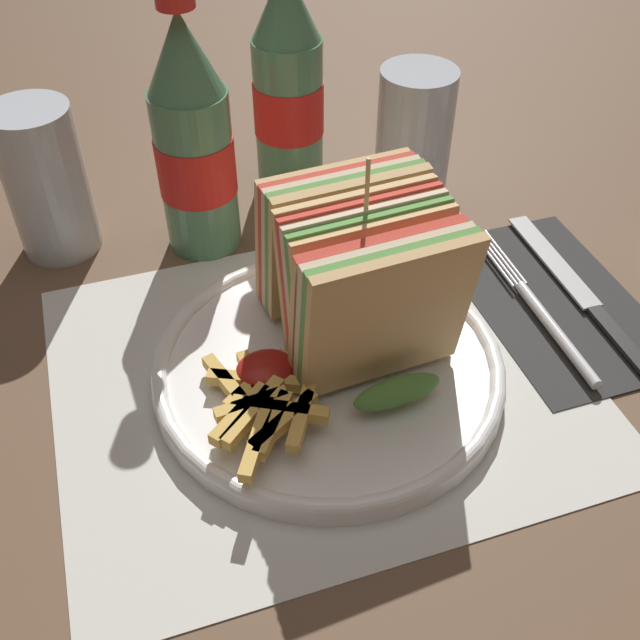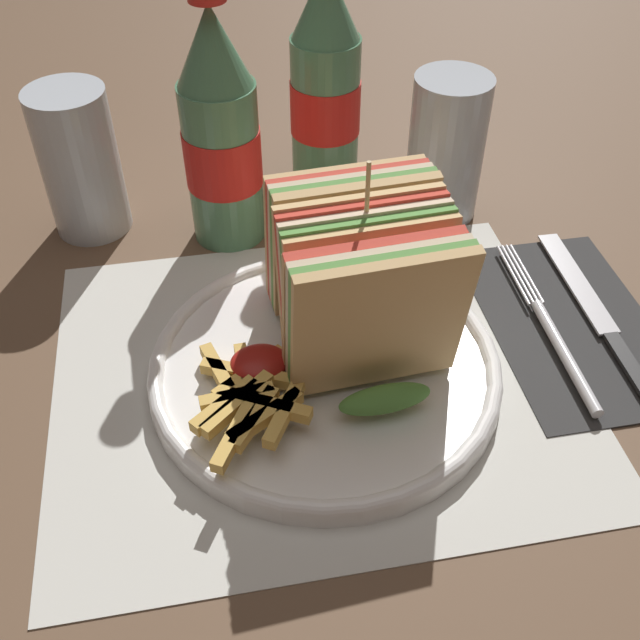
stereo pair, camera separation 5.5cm
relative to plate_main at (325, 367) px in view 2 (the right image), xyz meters
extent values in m
plane|color=brown|center=(-0.01, -0.01, -0.01)|extent=(4.00, 4.00, 0.00)
cube|color=silver|center=(-0.01, 0.00, -0.01)|extent=(0.39, 0.33, 0.00)
cylinder|color=white|center=(0.00, 0.00, 0.00)|extent=(0.26, 0.26, 0.01)
torus|color=white|center=(0.00, 0.00, 0.00)|extent=(0.26, 0.26, 0.01)
cube|color=tan|center=(0.03, -0.04, 0.07)|extent=(0.12, 0.03, 0.12)
cube|color=#518E3D|center=(0.03, -0.03, 0.07)|extent=(0.12, 0.03, 0.12)
cube|color=beige|center=(0.03, -0.02, 0.07)|extent=(0.12, 0.03, 0.12)
cube|color=red|center=(0.03, -0.01, 0.07)|extent=(0.12, 0.03, 0.12)
cube|color=tan|center=(0.03, -0.01, 0.07)|extent=(0.12, 0.03, 0.12)
ellipsoid|color=#518E3D|center=(0.03, -0.05, 0.02)|extent=(0.07, 0.02, 0.02)
cube|color=tan|center=(0.03, -0.01, 0.07)|extent=(0.12, 0.03, 0.12)
cube|color=#518E3D|center=(0.03, 0.00, 0.07)|extent=(0.12, 0.03, 0.12)
cube|color=beige|center=(0.03, 0.00, 0.07)|extent=(0.12, 0.03, 0.12)
cube|color=red|center=(0.03, 0.01, 0.07)|extent=(0.12, 0.03, 0.12)
cube|color=tan|center=(0.03, 0.02, 0.07)|extent=(0.12, 0.03, 0.12)
ellipsoid|color=#518E3D|center=(0.03, -0.01, 0.02)|extent=(0.07, 0.02, 0.02)
cube|color=tan|center=(0.03, 0.05, 0.07)|extent=(0.12, 0.03, 0.12)
cube|color=#518E3D|center=(0.03, 0.06, 0.07)|extent=(0.12, 0.03, 0.12)
cube|color=beige|center=(0.03, 0.06, 0.07)|extent=(0.12, 0.03, 0.12)
cube|color=red|center=(0.03, 0.07, 0.07)|extent=(0.12, 0.03, 0.12)
cube|color=tan|center=(0.03, 0.08, 0.07)|extent=(0.12, 0.03, 0.12)
ellipsoid|color=#518E3D|center=(0.03, 0.03, 0.02)|extent=(0.07, 0.02, 0.02)
cylinder|color=tan|center=(0.03, 0.01, 0.09)|extent=(0.00, 0.00, 0.15)
cube|color=gold|center=(-0.08, -0.01, 0.01)|extent=(0.03, 0.07, 0.01)
cube|color=gold|center=(-0.06, -0.01, 0.01)|extent=(0.07, 0.04, 0.01)
cube|color=gold|center=(-0.06, -0.01, 0.01)|extent=(0.01, 0.06, 0.01)
cube|color=gold|center=(-0.06, -0.01, 0.01)|extent=(0.06, 0.04, 0.01)
cube|color=gold|center=(-0.08, -0.04, 0.02)|extent=(0.05, 0.04, 0.01)
cube|color=gold|center=(-0.05, -0.06, 0.02)|extent=(0.06, 0.04, 0.01)
cube|color=gold|center=(-0.07, -0.07, 0.02)|extent=(0.04, 0.06, 0.01)
cube|color=gold|center=(-0.03, -0.05, 0.02)|extent=(0.04, 0.07, 0.01)
cube|color=gold|center=(-0.07, -0.04, 0.02)|extent=(0.05, 0.05, 0.01)
cube|color=gold|center=(-0.05, -0.05, 0.02)|extent=(0.06, 0.04, 0.01)
cube|color=gold|center=(-0.07, -0.04, 0.02)|extent=(0.05, 0.01, 0.01)
cube|color=gold|center=(-0.06, -0.06, 0.02)|extent=(0.04, 0.05, 0.01)
ellipsoid|color=maroon|center=(-0.05, 0.00, 0.02)|extent=(0.04, 0.04, 0.01)
cube|color=#2D2D2D|center=(0.21, 0.02, -0.01)|extent=(0.13, 0.21, 0.00)
cylinder|color=silver|center=(0.18, -0.02, 0.00)|extent=(0.01, 0.12, 0.01)
cylinder|color=silver|center=(0.18, 0.08, 0.00)|extent=(0.00, 0.08, 0.00)
cylinder|color=silver|center=(0.18, 0.08, 0.00)|extent=(0.00, 0.08, 0.00)
cylinder|color=silver|center=(0.19, 0.08, 0.00)|extent=(0.00, 0.08, 0.00)
cylinder|color=silver|center=(0.19, 0.08, 0.00)|extent=(0.00, 0.08, 0.00)
cube|color=black|center=(0.23, -0.05, 0.00)|extent=(0.01, 0.09, 0.00)
cube|color=silver|center=(0.23, 0.06, 0.00)|extent=(0.02, 0.13, 0.00)
cylinder|color=#4C7F5B|center=(-0.05, 0.20, 0.06)|extent=(0.07, 0.07, 0.15)
cylinder|color=red|center=(-0.05, 0.20, 0.07)|extent=(0.07, 0.07, 0.05)
cone|color=#4C7F5B|center=(-0.05, 0.20, 0.17)|extent=(0.06, 0.06, 0.07)
cylinder|color=#4C7F5B|center=(0.05, 0.27, 0.06)|extent=(0.07, 0.07, 0.15)
cylinder|color=red|center=(0.05, 0.27, 0.07)|extent=(0.07, 0.07, 0.05)
cone|color=#4C7F5B|center=(0.05, 0.27, 0.17)|extent=(0.06, 0.06, 0.07)
cylinder|color=silver|center=(0.15, 0.20, 0.06)|extent=(0.07, 0.07, 0.13)
cylinder|color=black|center=(0.15, 0.20, 0.03)|extent=(0.06, 0.06, 0.08)
cylinder|color=silver|center=(-0.18, 0.23, 0.06)|extent=(0.07, 0.07, 0.13)
cylinder|color=black|center=(-0.18, 0.23, 0.03)|extent=(0.06, 0.06, 0.08)
camera|label=1|loc=(-0.13, -0.36, 0.41)|focal=42.00mm
camera|label=2|loc=(-0.07, -0.38, 0.41)|focal=42.00mm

